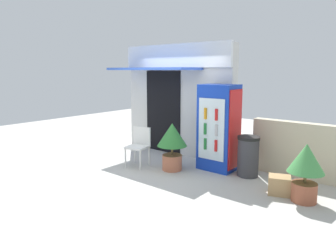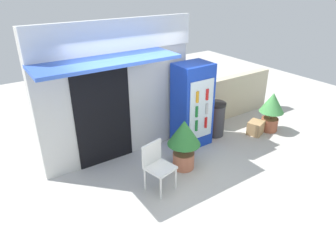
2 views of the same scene
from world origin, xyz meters
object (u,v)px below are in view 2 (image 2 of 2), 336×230
Objects in this scene: trash_bin at (215,119)px; potted_plant_curbside at (272,108)px; drink_cooler at (193,105)px; plastic_chair at (157,163)px; cardboard_box at (256,128)px; potted_plant_near_shop at (184,139)px.

potted_plant_curbside is at bearing -24.90° from trash_bin.
potted_plant_curbside is at bearing -17.01° from drink_cooler.
trash_bin is (2.22, 0.91, -0.09)m from plastic_chair.
drink_cooler is 0.87m from trash_bin.
drink_cooler reaches higher than plastic_chair.
plastic_chair is at bearing -148.68° from drink_cooler.
plastic_chair is at bearing -172.99° from cardboard_box.
cardboard_box is (2.30, 0.15, -0.48)m from potted_plant_near_shop.
cardboard_box is (-0.43, 0.06, -0.44)m from potted_plant_curbside.
trash_bin reaches higher than cardboard_box.
plastic_chair is 0.85× the size of potted_plant_near_shop.
potted_plant_curbside is (1.98, -0.61, -0.33)m from drink_cooler.
potted_plant_near_shop is at bearing 16.77° from plastic_chair.
trash_bin is at bearing 24.98° from potted_plant_near_shop.
potted_plant_curbside is 2.65× the size of cardboard_box.
potted_plant_near_shop is 1.62m from trash_bin.
trash_bin is (1.45, 0.68, -0.23)m from potted_plant_near_shop.
trash_bin is at bearing 155.10° from potted_plant_curbside.
drink_cooler reaches higher than trash_bin.
trash_bin is 2.24× the size of cardboard_box.
potted_plant_near_shop is 1.05× the size of potted_plant_curbside.
potted_plant_near_shop reaches higher than potted_plant_curbside.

